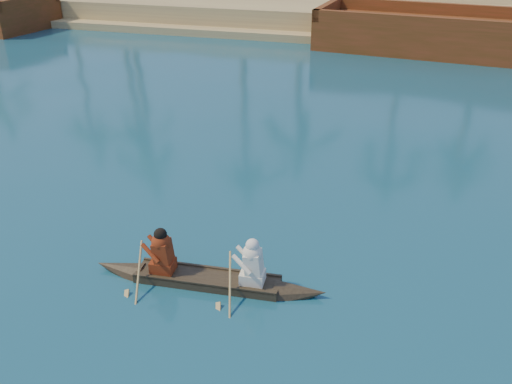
% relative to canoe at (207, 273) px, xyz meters
% --- Properties ---
extents(canoe, '(4.34, 0.83, 1.19)m').
position_rel_canoe_xyz_m(canoe, '(0.00, 0.00, 0.00)').
color(canoe, '#3D3221').
rests_on(canoe, ground).
extents(barge_mid, '(13.42, 5.69, 2.17)m').
position_rel_canoe_xyz_m(barge_mid, '(5.02, 19.94, 0.53)').
color(barge_mid, maroon).
rests_on(barge_mid, ground).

